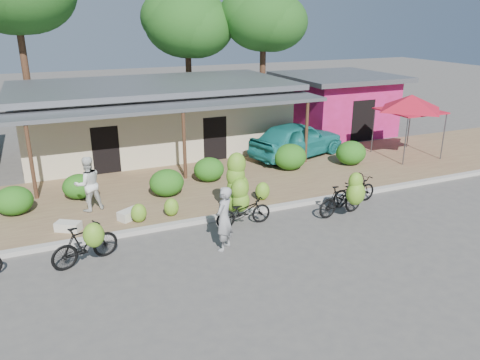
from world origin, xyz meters
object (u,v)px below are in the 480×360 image
Objects in this scene: bystander at (88,184)px; red_canopy at (411,103)px; sack_far at (68,226)px; sack_near at (131,214)px; tree_center_right at (183,21)px; bike_right at (345,197)px; tree_near_right at (260,17)px; teal_van at (297,139)px; bike_left at (86,243)px; vendor at (224,219)px; bike_far_right at (354,191)px; bike_center at (240,197)px.

red_canopy is at bearing 171.90° from bystander.
sack_far is 0.40× the size of bystander.
sack_near is (-13.27, -2.16, -2.34)m from red_canopy.
bike_right is at bearing -88.33° from tree_center_right.
sack_near reaches higher than sack_far.
teal_van is at bearing -102.22° from tree_near_right.
tree_center_right is at bearing 121.96° from red_canopy.
vendor is at bearing -118.41° from bike_left.
bike_far_right is (1.45, -15.24, -5.54)m from tree_center_right.
bike_right is at bearing -109.18° from bike_left.
bike_left is at bearing -163.23° from red_canopy.
bike_center is 1.14× the size of bike_far_right.
tree_near_right is at bearing -58.46° from bike_left.
bike_center is 1.91m from vendor.
sack_near is (1.61, 2.33, -0.36)m from bike_left.
tree_center_right reaches higher than bike_left.
bike_left is 0.86× the size of bike_center.
red_canopy is 12.42m from vendor.
bike_far_right is (4.33, -0.16, -0.38)m from bike_center.
tree_near_right reaches higher than bystander.
bike_far_right is (-2.55, -13.24, -5.77)m from tree_near_right.
bike_far_right is at bearing 151.20° from vendor.
tree_center_right reaches higher than bike_right.
tree_center_right reaches higher than sack_near.
tree_near_right is 1.66× the size of teal_van.
bike_right is at bearing -20.32° from sack_near.
bike_right is 1.30m from bike_far_right.
bike_right is (-3.53, -14.06, -5.57)m from tree_near_right.
tree_center_right is 1.63× the size of teal_van.
bike_center is 5.11m from bystander.
sack_near is 0.45× the size of bystander.
teal_van is (-4.81, 1.86, -1.66)m from red_canopy.
teal_van is at bearing 25.38° from sack_near.
teal_van is at bearing -76.26° from tree_center_right.
bike_far_right is at bearing -100.91° from tree_near_right.
bike_far_right is at bearing 150.18° from bystander.
bike_left is (-14.88, -4.49, -1.98)m from red_canopy.
red_canopy is 1.89× the size of bike_right.
bike_right is at bearing -104.10° from tree_near_right.
bike_left is at bearing -52.85° from vendor.
teal_van reaches higher than bike_right.
vendor reaches higher than bike_left.
sack_near is 3.70m from vendor.
red_canopy is at bearing -70.59° from bike_center.
bystander is at bearing 58.15° from bike_right.
sack_near is (-6.58, 2.44, -0.43)m from bike_right.
teal_van is at bearing -76.23° from bike_left.
red_canopy is 5.41m from teal_van.
vendor is 0.39× the size of teal_van.
tree_center_right is at bearing -4.90° from bike_right.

